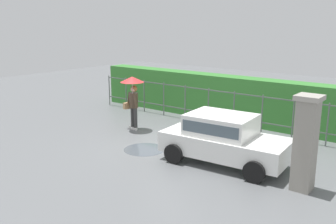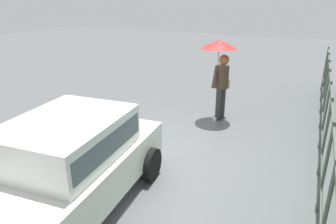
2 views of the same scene
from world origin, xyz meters
TOP-DOWN VIEW (x-y plane):
  - ground_plane at (0.00, 0.00)m, footprint 40.00×40.00m
  - car at (2.13, -0.47)m, footprint 3.84×2.09m
  - pedestrian at (-2.45, 0.52)m, footprint 0.91×0.91m
  - fence_section at (-0.01, 3.03)m, footprint 12.96×0.05m
  - puddle_near at (-0.51, -1.01)m, footprint 1.37×1.37m

SIDE VIEW (x-z plane):
  - ground_plane at x=0.00m, z-range 0.00..0.00m
  - puddle_near at x=-0.51m, z-range 0.00..0.00m
  - car at x=2.13m, z-range 0.06..1.54m
  - fence_section at x=-0.01m, z-range 0.08..1.58m
  - pedestrian at x=-2.45m, z-range 0.47..2.57m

